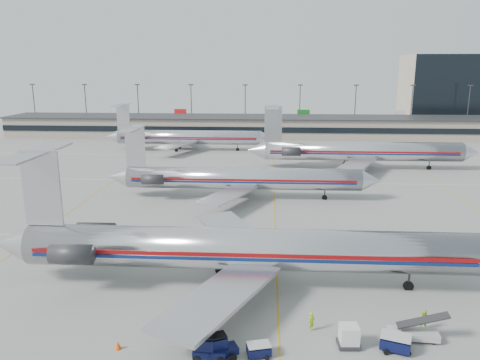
# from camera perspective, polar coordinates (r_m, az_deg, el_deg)

# --- Properties ---
(ground) EXTENTS (260.00, 260.00, 0.00)m
(ground) POSITION_cam_1_polar(r_m,az_deg,el_deg) (48.61, 4.51, -11.57)
(ground) COLOR gray
(ground) RESTS_ON ground
(apron_markings) EXTENTS (160.00, 0.15, 0.02)m
(apron_markings) POSITION_cam_1_polar(r_m,az_deg,el_deg) (57.82, 4.37, -7.35)
(apron_markings) COLOR silver
(apron_markings) RESTS_ON ground
(terminal) EXTENTS (162.00, 17.00, 6.25)m
(terminal) POSITION_cam_1_polar(r_m,az_deg,el_deg) (143.07, 3.96, 6.50)
(terminal) COLOR gray
(terminal) RESTS_ON ground
(light_mast_row) EXTENTS (163.60, 0.40, 15.28)m
(light_mast_row) POSITION_cam_1_polar(r_m,az_deg,el_deg) (156.49, 3.97, 9.10)
(light_mast_row) COLOR #38383D
(light_mast_row) RESTS_ON ground
(distant_building) EXTENTS (30.00, 20.00, 25.00)m
(distant_building) POSITION_cam_1_polar(r_m,az_deg,el_deg) (183.38, 24.03, 9.86)
(distant_building) COLOR tan
(distant_building) RESTS_ON ground
(jet_foreground) EXTENTS (50.36, 29.65, 13.18)m
(jet_foreground) POSITION_cam_1_polar(r_m,az_deg,el_deg) (45.06, -0.09, -8.30)
(jet_foreground) COLOR silver
(jet_foreground) RESTS_ON ground
(jet_second_row) EXTENTS (43.80, 25.79, 11.47)m
(jet_second_row) POSITION_cam_1_polar(r_m,az_deg,el_deg) (75.01, -0.33, 0.23)
(jet_second_row) COLOR silver
(jet_second_row) RESTS_ON ground
(jet_third_row) EXTENTS (47.58, 29.27, 13.01)m
(jet_third_row) POSITION_cam_1_polar(r_m,az_deg,el_deg) (100.18, 14.12, 3.46)
(jet_third_row) COLOR silver
(jet_third_row) RESTS_ON ground
(jet_back_row) EXTENTS (42.84, 26.35, 11.71)m
(jet_back_row) POSITION_cam_1_polar(r_m,az_deg,el_deg) (120.30, -6.69, 5.23)
(jet_back_row) COLOR silver
(jet_back_row) RESTS_ON ground
(tug_left) EXTENTS (2.39, 1.28, 1.94)m
(tug_left) POSITION_cam_1_polar(r_m,az_deg,el_deg) (35.90, -3.95, -19.78)
(tug_left) COLOR black
(tug_left) RESTS_ON ground
(tug_center) EXTENTS (2.51, 1.95, 1.83)m
(tug_center) POSITION_cam_1_polar(r_m,az_deg,el_deg) (36.08, -2.43, -19.67)
(tug_center) COLOR black
(tug_center) RESTS_ON ground
(cart_inner) EXTENTS (1.93, 1.55, 0.96)m
(cart_inner) POSITION_cam_1_polar(r_m,az_deg,el_deg) (36.39, 2.30, -19.96)
(cart_inner) COLOR black
(cart_inner) RESTS_ON ground
(cart_outer) EXTENTS (2.53, 2.12, 1.23)m
(cart_outer) POSITION_cam_1_polar(r_m,az_deg,el_deg) (38.64, 18.43, -18.28)
(cart_outer) COLOR black
(cart_outer) RESTS_ON ground
(uld_container) EXTENTS (1.74, 1.48, 1.75)m
(uld_container) POSITION_cam_1_polar(r_m,az_deg,el_deg) (38.04, 13.15, -18.05)
(uld_container) COLOR #2D2D30
(uld_container) RESTS_ON ground
(belt_loader) EXTENTS (4.49, 1.62, 2.35)m
(belt_loader) POSITION_cam_1_polar(r_m,az_deg,el_deg) (40.42, 20.50, -16.99)
(belt_loader) COLOR #A6A6A6
(belt_loader) RESTS_ON ground
(ramp_worker_near) EXTENTS (0.68, 0.68, 1.59)m
(ramp_worker_near) POSITION_cam_1_polar(r_m,az_deg,el_deg) (39.51, 8.71, -16.70)
(ramp_worker_near) COLOR #92D313
(ramp_worker_near) RESTS_ON ground
(ramp_worker_far) EXTENTS (1.07, 1.03, 1.74)m
(ramp_worker_far) POSITION_cam_1_polar(r_m,az_deg,el_deg) (41.79, 21.54, -15.64)
(ramp_worker_far) COLOR #90E515
(ramp_worker_far) RESTS_ON ground
(cone_left) EXTENTS (0.50, 0.50, 0.67)m
(cone_left) POSITION_cam_1_polar(r_m,az_deg,el_deg) (38.29, -14.67, -18.88)
(cone_left) COLOR #F75008
(cone_left) RESTS_ON ground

